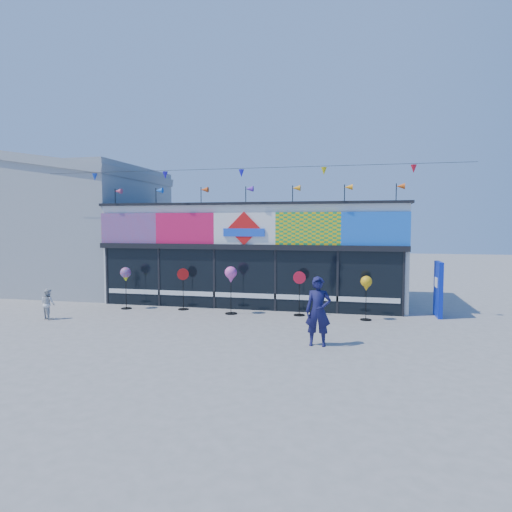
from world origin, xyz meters
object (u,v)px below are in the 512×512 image
(spinner_1, at_px, (183,288))
(adult_man, at_px, (318,311))
(spinner_2, at_px, (231,276))
(child, at_px, (48,304))
(spinner_0, at_px, (126,276))
(blue_sign, at_px, (438,289))
(spinner_3, at_px, (299,292))
(spinner_4, at_px, (366,285))

(spinner_1, relative_size, adult_man, 0.85)
(spinner_2, bearing_deg, child, -159.00)
(spinner_0, bearing_deg, spinner_2, -1.01)
(blue_sign, xyz_separation_m, child, (-13.15, -3.42, -0.45))
(spinner_1, height_order, child, spinner_1)
(spinner_3, height_order, child, spinner_3)
(adult_man, bearing_deg, spinner_4, 68.32)
(spinner_1, distance_m, spinner_3, 4.47)
(spinner_2, bearing_deg, spinner_3, 6.33)
(spinner_1, relative_size, spinner_4, 1.04)
(spinner_4, bearing_deg, spinner_1, 176.56)
(spinner_0, height_order, spinner_3, spinner_0)
(spinner_1, height_order, spinner_3, spinner_3)
(spinner_1, bearing_deg, adult_man, -36.42)
(spinner_0, relative_size, spinner_3, 1.01)
(spinner_4, bearing_deg, spinner_2, 179.92)
(blue_sign, height_order, spinner_3, blue_sign)
(spinner_0, xyz_separation_m, spinner_2, (4.23, -0.07, 0.10))
(blue_sign, relative_size, child, 1.85)
(spinner_3, relative_size, spinner_4, 1.05)
(spinner_0, height_order, spinner_1, spinner_0)
(spinner_1, xyz_separation_m, spinner_2, (2.01, -0.40, 0.55))
(spinner_1, xyz_separation_m, spinner_3, (4.47, -0.13, 0.00))
(spinner_3, height_order, spinner_4, spinner_3)
(spinner_2, distance_m, spinner_4, 4.78)
(spinner_3, bearing_deg, blue_sign, 10.49)
(spinner_1, distance_m, spinner_2, 2.12)
(spinner_0, xyz_separation_m, spinner_1, (2.21, 0.33, -0.45))
(adult_man, bearing_deg, spinner_3, 102.45)
(spinner_1, relative_size, child, 1.50)
(spinner_0, bearing_deg, adult_man, -25.79)
(spinner_4, height_order, adult_man, adult_man)
(spinner_1, distance_m, spinner_4, 6.81)
(spinner_1, bearing_deg, blue_sign, 4.68)
(spinner_0, bearing_deg, child, -125.50)
(blue_sign, distance_m, adult_man, 6.11)
(spinner_0, distance_m, spinner_3, 6.70)
(spinner_0, distance_m, spinner_1, 2.28)
(adult_man, bearing_deg, spinner_2, 131.48)
(spinner_0, height_order, spinner_2, spinner_2)
(blue_sign, distance_m, child, 13.59)
(spinner_2, relative_size, spinner_3, 1.09)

